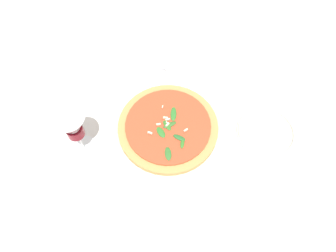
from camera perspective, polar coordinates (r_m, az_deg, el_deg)
The scene contains 6 objects.
ground_plane at distance 0.99m, azimuth -1.43°, elevation 1.47°, with size 6.00×6.00×0.00m, color silver.
pizza_arugula_main at distance 0.95m, azimuth 0.00°, elevation -0.39°, with size 0.31×0.31×0.05m.
wine_glass at distance 0.87m, azimuth -16.17°, elevation -0.28°, with size 0.08×0.08×0.18m.
napkin at distance 1.13m, azimuth -0.13°, elevation 12.26°, with size 0.16×0.11×0.01m.
fork at distance 1.12m, azimuth -0.18°, elevation 12.17°, with size 0.19×0.04×0.00m.
side_plate_white at distance 1.00m, azimuth 16.76°, elevation -1.05°, with size 0.17×0.17×0.02m.
Camera 1 is at (0.48, 0.14, 0.85)m, focal length 35.00 mm.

